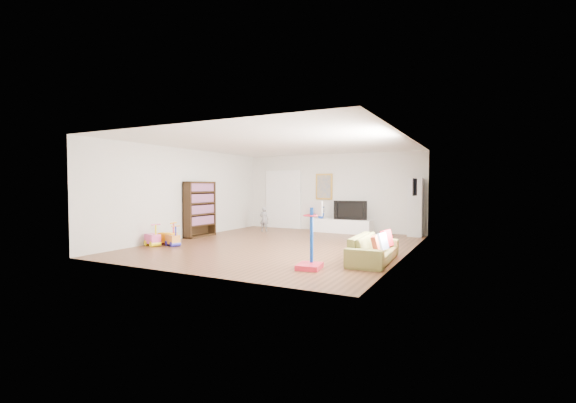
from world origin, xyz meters
The scene contains 25 objects.
floor centered at (0.00, 0.00, 0.00)m, with size 6.50×7.50×0.00m, color brown.
ceiling centered at (0.00, 0.00, 2.70)m, with size 6.50×7.50×0.00m, color white.
wall_back centered at (0.00, 3.75, 1.35)m, with size 6.50×0.00×2.70m, color beige.
wall_front centered at (0.00, -3.75, 1.35)m, with size 6.50×0.00×2.70m, color silver.
wall_left centered at (-3.25, 0.00, 1.35)m, with size 0.00×7.50×2.70m, color silver.
wall_right centered at (3.25, 0.00, 1.35)m, with size 0.00×7.50×2.70m, color silver.
navy_accent centered at (3.23, 1.40, 1.85)m, with size 0.01×3.20×1.70m, color black.
olive_wainscot centered at (3.23, 1.40, 0.50)m, with size 0.01×3.20×1.00m, color brown.
doorway centered at (-1.90, 3.71, 1.05)m, with size 1.45×0.06×2.10m, color white.
painting_back centered at (-0.25, 3.71, 1.55)m, with size 0.62×0.06×0.92m, color gold.
artwork_right centered at (3.17, 1.60, 1.55)m, with size 0.04×0.56×0.46m, color #7F3F8C.
media_console centered at (0.60, 3.27, 0.23)m, with size 1.96×0.49×0.46m, color white.
tall_cabinet centered at (2.91, 3.43, 0.91)m, with size 0.43×0.43×1.82m, color silver.
bookshelf centered at (-3.03, 0.33, 0.86)m, with size 0.31×1.17×1.71m, color black.
sofa centered at (2.78, -1.12, 0.28)m, with size 1.89×0.74×0.55m, color olive.
basketball_hoop centered at (1.86, -2.35, 0.65)m, with size 0.45×0.54×1.30m, color red.
ride_on_yellow centered at (-2.78, -1.31, 0.30)m, with size 0.45×0.28×0.60m, color #FFA703.
ride_on_orange centered at (-2.47, -1.44, 0.27)m, with size 0.41×0.25×0.54m, color orange.
ride_on_pink centered at (-2.95, -1.67, 0.29)m, with size 0.44×0.27×0.59m, color #E14A90.
child centered at (-1.97, 2.43, 0.42)m, with size 0.31×0.20×0.84m, color gray.
tv centered at (0.87, 3.29, 0.77)m, with size 1.10×0.15×0.63m, color black.
vase_plant centered at (-0.18, 3.27, 0.67)m, with size 0.38×0.33×0.42m, color navy.
pillow_left centered at (2.95, -1.63, 0.43)m, with size 0.09×0.35×0.35m, color #B9452B.
pillow_center centered at (2.95, -1.09, 0.43)m, with size 0.09×0.35×0.35m, color silver.
pillow_right centered at (2.93, -0.57, 0.43)m, with size 0.09×0.36×0.36m, color red.
Camera 1 is at (4.81, -9.02, 1.59)m, focal length 24.00 mm.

